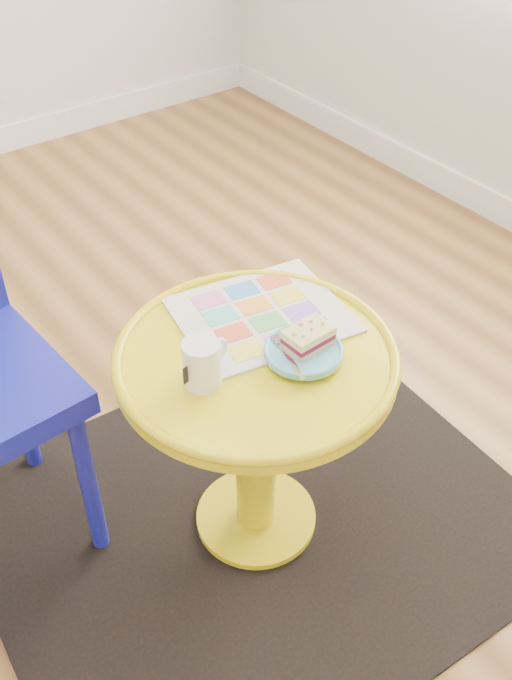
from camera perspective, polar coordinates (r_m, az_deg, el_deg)
floor at (r=2.09m, az=-14.15°, el=-11.31°), size 4.00×4.00×0.00m
rug at (r=1.98m, az=0.00°, el=-13.35°), size 1.36×1.18×0.01m
side_table at (r=1.67m, az=-0.00°, el=-5.19°), size 0.59×0.59×0.56m
newspaper at (r=1.66m, az=0.40°, el=1.90°), size 0.40×0.36×0.01m
mug at (r=1.47m, az=-4.05°, el=-1.64°), size 0.11×0.08×0.10m
plate at (r=1.55m, az=3.60°, el=-0.90°), size 0.16×0.16×0.02m
cake_slice at (r=1.54m, az=3.96°, el=0.21°), size 0.10×0.07×0.04m
fork at (r=1.52m, az=2.34°, el=-1.15°), size 0.05×0.14×0.00m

